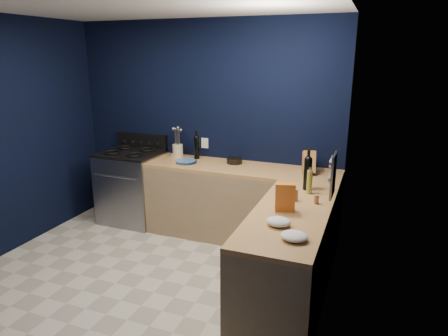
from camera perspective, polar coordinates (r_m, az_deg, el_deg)
The scene contains 26 objects.
floor at distance 4.14m, azimuth -12.72°, elevation -16.48°, with size 3.50×3.50×0.02m, color beige.
wall_back at distance 5.12m, azimuth -2.69°, elevation 6.04°, with size 3.50×0.02×2.60m, color black.
wall_right at distance 3.00m, azimuth 14.84°, elevation -1.72°, with size 0.02×3.50×2.60m, color black.
cab_back at distance 4.85m, azimuth 2.41°, elevation -5.21°, with size 2.30×0.63×0.86m, color #987D5A.
top_back at distance 4.71m, azimuth 2.48°, elevation -0.10°, with size 2.30×0.63×0.04m, color olive.
cab_right at distance 3.64m, azimuth 9.20°, elevation -13.00°, with size 0.63×1.67×0.86m, color #987D5A.
top_right at distance 3.45m, azimuth 9.53°, elevation -6.45°, with size 0.63×1.67×0.04m, color olive.
gas_range at distance 5.48m, azimuth -12.97°, elevation -2.75°, with size 0.76×0.66×0.92m, color gray.
oven_door at distance 5.24m, azimuth -14.87°, elevation -3.87°, with size 0.59×0.02×0.42m, color black.
cooktop at distance 5.35m, azimuth -13.29°, elevation 2.07°, with size 0.76×0.66×0.03m, color black.
backguard at distance 5.57m, azimuth -11.63°, elevation 3.82°, with size 0.76×0.06×0.20m, color black.
spice_panel at distance 3.56m, azimuth 15.36°, elevation -0.98°, with size 0.02×0.28×0.38m, color gray.
wall_outlet at distance 5.14m, azimuth -2.76°, elevation 3.59°, with size 0.09×0.02×0.13m, color white.
plate_stack at distance 4.90m, azimuth -5.47°, elevation 0.92°, with size 0.24×0.24×0.03m, color #295E90.
ramekin at distance 5.22m, azimuth -7.00°, elevation 1.84°, with size 0.10×0.10×0.04m, color white.
utensil_crock at distance 5.18m, azimuth -6.62°, elevation 2.47°, with size 0.13×0.13×0.16m, color beige.
wine_bottle_back at distance 5.05m, azimuth -3.92°, elevation 2.88°, with size 0.07×0.07×0.28m, color black.
lemon_basket at distance 4.85m, azimuth 1.51°, elevation 1.07°, with size 0.18×0.18×0.07m, color black.
knife_block at distance 4.54m, azimuth 12.01°, elevation 0.82°, with size 0.13×0.22×0.24m, color #905F2F.
wine_bottle_right at distance 3.96m, azimuth 11.85°, elevation -0.88°, with size 0.08×0.08×0.31m, color black.
oil_bottle at distance 3.87m, azimuth 12.12°, elevation -1.98°, with size 0.05×0.05×0.23m, color olive.
spice_jar_near at distance 3.67m, azimuth 10.15°, elevation -3.84°, with size 0.05×0.05×0.11m, color olive.
spice_jar_far at distance 3.64m, azimuth 13.07°, elevation -4.38°, with size 0.04×0.04×0.08m, color olive.
crouton_bag at distance 3.41m, azimuth 8.72°, elevation -4.16°, with size 0.17×0.08×0.24m, color red.
towel_front at distance 3.15m, azimuth 7.78°, elevation -7.60°, with size 0.19×0.16×0.07m, color white.
towel_end at distance 2.94m, azimuth 10.00°, elevation -9.55°, with size 0.20×0.18×0.06m, color white.
Camera 1 is at (2.04, -2.85, 2.19)m, focal length 31.99 mm.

